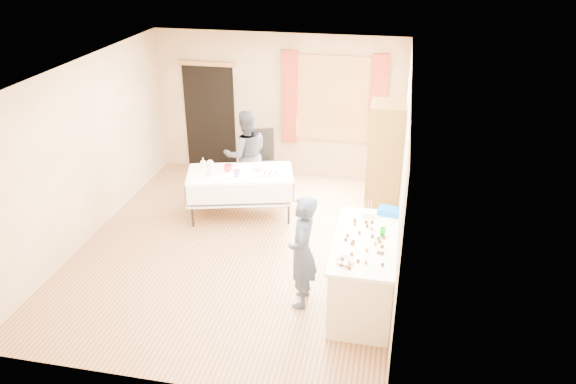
% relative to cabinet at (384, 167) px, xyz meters
% --- Properties ---
extents(floor, '(4.50, 5.50, 0.02)m').
position_rel_cabinet_xyz_m(floor, '(-1.99, -1.10, -0.99)').
color(floor, '#9E7047').
rests_on(floor, ground).
extents(ceiling, '(4.50, 5.50, 0.02)m').
position_rel_cabinet_xyz_m(ceiling, '(-1.99, -1.10, 1.63)').
color(ceiling, white).
rests_on(ceiling, floor).
extents(wall_back, '(4.50, 0.02, 2.60)m').
position_rel_cabinet_xyz_m(wall_back, '(-1.99, 1.66, 0.32)').
color(wall_back, tan).
rests_on(wall_back, floor).
extents(wall_front, '(4.50, 0.02, 2.60)m').
position_rel_cabinet_xyz_m(wall_front, '(-1.99, -3.86, 0.32)').
color(wall_front, tan).
rests_on(wall_front, floor).
extents(wall_left, '(0.02, 5.50, 2.60)m').
position_rel_cabinet_xyz_m(wall_left, '(-4.25, -1.10, 0.32)').
color(wall_left, tan).
rests_on(wall_left, floor).
extents(wall_right, '(0.02, 5.50, 2.60)m').
position_rel_cabinet_xyz_m(wall_right, '(0.27, -1.10, 0.32)').
color(wall_right, tan).
rests_on(wall_right, floor).
extents(window_frame, '(1.32, 0.06, 1.52)m').
position_rel_cabinet_xyz_m(window_frame, '(-0.99, 1.62, 0.52)').
color(window_frame, olive).
rests_on(window_frame, wall_back).
extents(window_pane, '(1.20, 0.02, 1.40)m').
position_rel_cabinet_xyz_m(window_pane, '(-0.99, 1.60, 0.52)').
color(window_pane, white).
rests_on(window_pane, wall_back).
extents(curtain_left, '(0.28, 0.06, 1.65)m').
position_rel_cabinet_xyz_m(curtain_left, '(-1.77, 1.57, 0.52)').
color(curtain_left, maroon).
rests_on(curtain_left, wall_back).
extents(curtain_right, '(0.28, 0.06, 1.65)m').
position_rel_cabinet_xyz_m(curtain_right, '(-0.21, 1.57, 0.52)').
color(curtain_right, maroon).
rests_on(curtain_right, wall_back).
extents(doorway, '(0.95, 0.04, 2.00)m').
position_rel_cabinet_xyz_m(doorway, '(-3.29, 1.63, 0.02)').
color(doorway, black).
rests_on(doorway, floor).
extents(door_lintel, '(1.05, 0.06, 0.08)m').
position_rel_cabinet_xyz_m(door_lintel, '(-3.29, 1.60, 1.04)').
color(door_lintel, olive).
rests_on(door_lintel, wall_back).
extents(cabinet, '(0.50, 0.60, 1.96)m').
position_rel_cabinet_xyz_m(cabinet, '(0.00, 0.00, 0.00)').
color(cabinet, brown).
rests_on(cabinet, floor).
extents(counter, '(0.77, 1.62, 0.91)m').
position_rel_cabinet_xyz_m(counter, '(-0.10, -2.09, -0.53)').
color(counter, beige).
rests_on(counter, floor).
extents(party_table, '(1.82, 1.25, 0.75)m').
position_rel_cabinet_xyz_m(party_table, '(-2.22, -0.14, -0.54)').
color(party_table, black).
rests_on(party_table, floor).
extents(chair, '(0.59, 0.59, 1.10)m').
position_rel_cabinet_xyz_m(chair, '(-2.08, 0.80, -0.65)').
color(chair, black).
rests_on(chair, floor).
extents(girl, '(0.56, 0.39, 1.46)m').
position_rel_cabinet_xyz_m(girl, '(-0.84, -2.23, -0.25)').
color(girl, '#263149').
rests_on(girl, floor).
extents(woman, '(1.21, 1.17, 1.55)m').
position_rel_cabinet_xyz_m(woman, '(-2.29, 0.52, -0.20)').
color(woman, black).
rests_on(woman, floor).
extents(soda_can, '(0.09, 0.09, 0.12)m').
position_rel_cabinet_xyz_m(soda_can, '(0.08, -1.98, -0.01)').
color(soda_can, '#039F0E').
rests_on(soda_can, counter).
extents(mixing_bowl, '(0.33, 0.33, 0.05)m').
position_rel_cabinet_xyz_m(mixing_bowl, '(-0.30, -2.64, -0.05)').
color(mixing_bowl, white).
rests_on(mixing_bowl, counter).
extents(foam_block, '(0.15, 0.10, 0.08)m').
position_rel_cabinet_xyz_m(foam_block, '(-0.13, -1.53, -0.03)').
color(foam_block, white).
rests_on(foam_block, counter).
extents(blue_basket, '(0.33, 0.25, 0.08)m').
position_rel_cabinet_xyz_m(blue_basket, '(0.15, -1.39, -0.03)').
color(blue_basket, blue).
rests_on(blue_basket, counter).
extents(pitcher, '(0.14, 0.14, 0.22)m').
position_rel_cabinet_xyz_m(pitcher, '(-2.63, -0.34, -0.12)').
color(pitcher, silver).
rests_on(pitcher, party_table).
extents(cup_red, '(0.23, 0.23, 0.11)m').
position_rel_cabinet_xyz_m(cup_red, '(-2.41, -0.12, -0.18)').
color(cup_red, red).
rests_on(cup_red, party_table).
extents(cup_rainbow, '(0.12, 0.12, 0.11)m').
position_rel_cabinet_xyz_m(cup_rainbow, '(-2.22, -0.30, -0.18)').
color(cup_rainbow, red).
rests_on(cup_rainbow, party_table).
extents(small_bowl, '(0.27, 0.27, 0.06)m').
position_rel_cabinet_xyz_m(small_bowl, '(-1.94, 0.04, -0.20)').
color(small_bowl, white).
rests_on(small_bowl, party_table).
extents(pastry_tray, '(0.30, 0.22, 0.02)m').
position_rel_cabinet_xyz_m(pastry_tray, '(-1.73, -0.13, -0.22)').
color(pastry_tray, white).
rests_on(pastry_tray, party_table).
extents(bottle, '(0.14, 0.15, 0.18)m').
position_rel_cabinet_xyz_m(bottle, '(-2.82, -0.12, -0.14)').
color(bottle, white).
rests_on(bottle, party_table).
extents(cake_balls, '(0.49, 1.15, 0.04)m').
position_rel_cabinet_xyz_m(cake_balls, '(-0.11, -2.17, -0.05)').
color(cake_balls, '#3F2314').
rests_on(cake_balls, counter).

